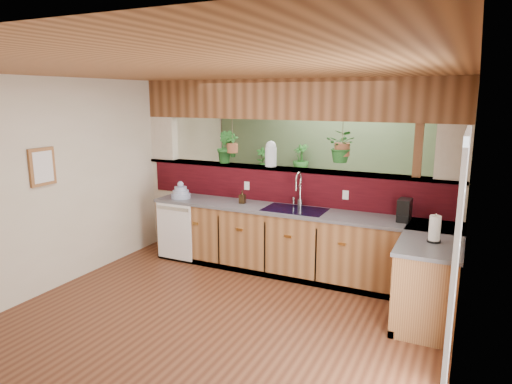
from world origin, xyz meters
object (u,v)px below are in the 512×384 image
at_px(dish_stack, 181,193).
at_px(shelving_console, 287,198).
at_px(coffee_maker, 404,211).
at_px(soap_dispenser, 242,197).
at_px(glass_jar, 271,154).
at_px(faucet, 299,188).
at_px(paper_towel, 435,229).

bearing_deg(dish_stack, shelving_console, 72.49).
relative_size(dish_stack, coffee_maker, 1.07).
bearing_deg(soap_dispenser, glass_jar, 51.63).
xyz_separation_m(dish_stack, soap_dispenser, (0.96, 0.10, 0.01)).
relative_size(soap_dispenser, shelving_console, 0.12).
relative_size(coffee_maker, shelving_console, 0.18).
bearing_deg(coffee_maker, dish_stack, -175.26).
height_order(faucet, shelving_console, faucet).
relative_size(dish_stack, soap_dispenser, 1.61).
bearing_deg(glass_jar, dish_stack, -159.98).
relative_size(dish_stack, glass_jar, 0.79).
bearing_deg(shelving_console, paper_towel, -38.27).
bearing_deg(paper_towel, glass_jar, 155.74).
height_order(faucet, paper_towel, faucet).
xyz_separation_m(coffee_maker, paper_towel, (0.39, -0.69, 0.01)).
height_order(dish_stack, coffee_maker, coffee_maker).
xyz_separation_m(soap_dispenser, coffee_maker, (2.17, 0.01, 0.03)).
relative_size(soap_dispenser, paper_towel, 0.60).
relative_size(faucet, coffee_maker, 1.80).
distance_m(dish_stack, coffee_maker, 3.14).
height_order(faucet, glass_jar, glass_jar).
relative_size(soap_dispenser, glass_jar, 0.49).
height_order(soap_dispenser, paper_towel, paper_towel).
distance_m(coffee_maker, glass_jar, 2.00).
relative_size(faucet, paper_towel, 1.63).
xyz_separation_m(soap_dispenser, glass_jar, (0.28, 0.35, 0.58)).
height_order(dish_stack, glass_jar, glass_jar).
bearing_deg(dish_stack, coffee_maker, 2.05).
relative_size(coffee_maker, paper_towel, 0.90).
xyz_separation_m(dish_stack, coffee_maker, (3.14, 0.11, 0.05)).
relative_size(faucet, soap_dispenser, 2.71).
bearing_deg(shelving_console, faucet, -56.41).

